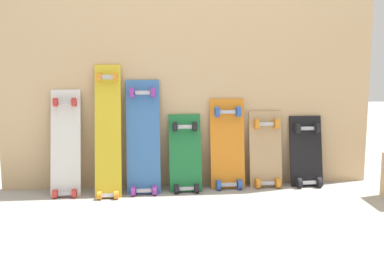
{
  "coord_description": "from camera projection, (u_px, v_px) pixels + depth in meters",
  "views": [
    {
      "loc": [
        -0.32,
        -3.11,
        0.89
      ],
      "look_at": [
        0.0,
        -0.07,
        0.43
      ],
      "focal_mm": 43.37,
      "sensor_mm": 36.0,
      "label": 1
    }
  ],
  "objects": [
    {
      "name": "ground_plane",
      "position": [
        191.0,
        187.0,
        3.23
      ],
      "size": [
        12.0,
        12.0,
        0.0
      ],
      "primitive_type": "plane",
      "color": "#9E9991"
    },
    {
      "name": "plywood_wall_panel",
      "position": [
        190.0,
        58.0,
        3.16
      ],
      "size": [
        2.57,
        0.04,
        1.79
      ],
      "primitive_type": "cube",
      "color": "tan",
      "rests_on": "ground"
    },
    {
      "name": "skateboard_white",
      "position": [
        66.0,
        148.0,
        3.04
      ],
      "size": [
        0.19,
        0.24,
        0.75
      ],
      "color": "silver",
      "rests_on": "ground"
    },
    {
      "name": "skateboard_yellow",
      "position": [
        108.0,
        136.0,
        3.02
      ],
      "size": [
        0.17,
        0.3,
        0.92
      ],
      "color": "gold",
      "rests_on": "ground"
    },
    {
      "name": "skateboard_blue",
      "position": [
        143.0,
        141.0,
        3.08
      ],
      "size": [
        0.22,
        0.25,
        0.81
      ],
      "color": "#386BAD",
      "rests_on": "ground"
    },
    {
      "name": "skateboard_green",
      "position": [
        185.0,
        158.0,
        3.14
      ],
      "size": [
        0.22,
        0.23,
        0.58
      ],
      "color": "#1E7238",
      "rests_on": "ground"
    },
    {
      "name": "skateboard_orange",
      "position": [
        228.0,
        148.0,
        3.19
      ],
      "size": [
        0.24,
        0.18,
        0.67
      ],
      "color": "orange",
      "rests_on": "ground"
    },
    {
      "name": "skateboard_natural",
      "position": [
        266.0,
        153.0,
        3.23
      ],
      "size": [
        0.23,
        0.17,
        0.58
      ],
      "color": "tan",
      "rests_on": "ground"
    },
    {
      "name": "skateboard_black",
      "position": [
        307.0,
        155.0,
        3.25
      ],
      "size": [
        0.23,
        0.18,
        0.55
      ],
      "color": "black",
      "rests_on": "ground"
    }
  ]
}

